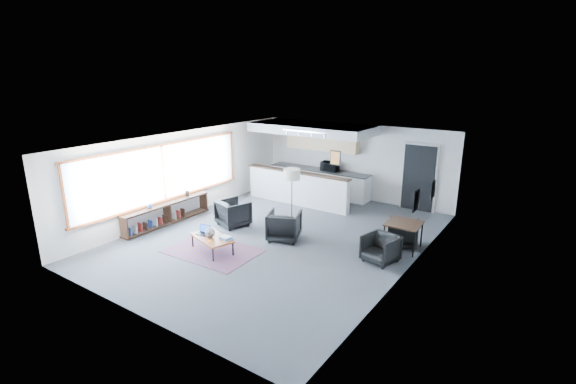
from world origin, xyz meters
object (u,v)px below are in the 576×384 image
Objects in this scene: laptop at (204,231)px; armchair_right at (284,224)px; coffee_table at (212,238)px; book_stack at (226,238)px; dining_chair_near at (381,250)px; ceramic_pot at (210,233)px; floor_lamp at (292,176)px; armchair_left at (233,212)px; dining_table at (404,225)px; microwave at (330,165)px; dining_chair_far at (403,234)px.

laptop is 2.09m from armchair_right.
laptop reaches higher than coffee_table.
book_stack is at bearing 27.94° from coffee_table.
armchair_right reaches higher than dining_chair_near.
ceramic_pot is 2.97m from floor_lamp.
floor_lamp is 3.44m from dining_chair_near.
armchair_right is at bearing -163.50° from armchair_left.
coffee_table is 4.09m from dining_chair_near.
microwave is at bearing 141.46° from dining_table.
coffee_table is 1.51× the size of dining_table.
ceramic_pot is 1.99m from armchair_right.
armchair_right is 3.08m from dining_chair_far.
armchair_left is 1.30× the size of dining_chair_far.
coffee_table is at bearing -143.64° from dining_table.
floor_lamp is 1.92× the size of dining_table.
ceramic_pot is 0.39× the size of dining_chair_far.
book_stack is 1.99m from armchair_left.
dining_chair_far is (4.11, 2.97, -0.13)m from laptop.
floor_lamp reaches higher than ceramic_pot.
armchair_left is 4.75m from dining_chair_far.
coffee_table is 2.22× the size of microwave.
ceramic_pot is 5.91m from microwave.
dining_chair_far reaches higher than dining_chair_near.
book_stack is at bearing -93.37° from floor_lamp.
armchair_right reaches higher than laptop.
microwave is (0.85, 4.16, 0.71)m from armchair_left.
dining_chair_near is 5.47m from microwave.
armchair_right is at bearing -163.63° from dining_chair_near.
microwave is at bearing 106.81° from coffee_table.
floor_lamp reaches higher than book_stack.
laptop reaches higher than book_stack.
dining_table is at bearing 92.27° from dining_chair_far.
armchair_left reaches higher than laptop.
armchair_left is at bearing 126.38° from book_stack.
armchair_right is 2.65m from dining_chair_near.
dining_table is (3.86, 2.87, 0.13)m from ceramic_pot.
armchair_left is at bearing -23.65° from armchair_right.
coffee_table is at bearing 22.19° from dining_chair_far.
microwave reaches higher than laptop.
armchair_left reaches higher than ceramic_pot.
coffee_table is at bearing 72.59° from ceramic_pot.
armchair_left is 4.30m from microwave.
dining_chair_far is 4.72m from microwave.
ceramic_pot is at bearing 22.47° from dining_chair_far.
coffee_table is 4.84m from dining_chair_far.
armchair_left is (-1.18, 1.60, -0.01)m from book_stack.
armchair_right is 0.98× the size of dining_table.
dining_table reaches higher than ceramic_pot.
armchair_left is 0.50× the size of floor_lamp.
book_stack is 0.19× the size of floor_lamp.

